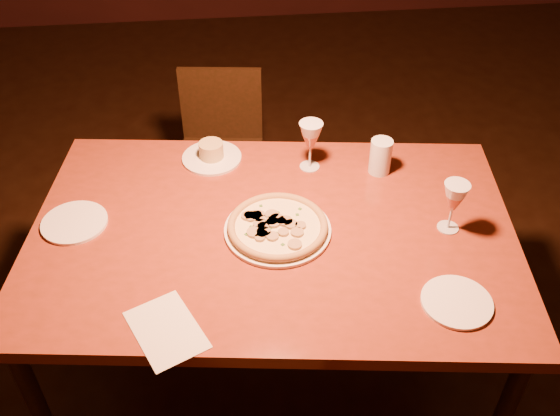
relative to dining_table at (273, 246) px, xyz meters
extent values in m
plane|color=black|center=(0.04, 0.08, -0.75)|extent=(7.00, 7.00, 0.00)
cube|color=maroon|center=(0.00, 0.00, 0.05)|extent=(1.65, 1.18, 0.04)
cylinder|color=black|center=(-0.64, 0.52, -0.36)|extent=(0.05, 0.05, 0.78)
cylinder|color=black|center=(0.75, 0.33, -0.36)|extent=(0.05, 0.05, 0.78)
cube|color=black|center=(-0.16, 0.96, -0.34)|extent=(0.43, 0.43, 0.04)
cube|color=black|center=(-0.14, 1.14, -0.13)|extent=(0.39, 0.08, 0.37)
cylinder|color=black|center=(-0.33, 0.82, -0.55)|extent=(0.03, 0.03, 0.40)
cylinder|color=black|center=(-0.29, 1.13, -0.55)|extent=(0.03, 0.03, 0.40)
cylinder|color=black|center=(-0.02, 0.78, -0.55)|extent=(0.03, 0.03, 0.40)
cylinder|color=black|center=(0.02, 1.09, -0.55)|extent=(0.03, 0.03, 0.40)
cylinder|color=white|center=(0.02, -0.01, 0.08)|extent=(0.34, 0.34, 0.01)
cylinder|color=#F8E3AB|center=(0.02, -0.01, 0.09)|extent=(0.31, 0.31, 0.01)
torus|color=tan|center=(0.02, -0.01, 0.10)|extent=(0.32, 0.32, 0.02)
cylinder|color=white|center=(-0.18, 0.40, 0.08)|extent=(0.22, 0.22, 0.01)
cylinder|color=tan|center=(-0.18, 0.40, 0.11)|extent=(0.09, 0.09, 0.06)
cylinder|color=silver|center=(0.41, 0.27, 0.14)|extent=(0.08, 0.08, 0.13)
cylinder|color=white|center=(-0.63, 0.09, 0.08)|extent=(0.21, 0.21, 0.01)
cylinder|color=white|center=(0.48, -0.36, 0.08)|extent=(0.20, 0.20, 0.01)
cube|color=silver|center=(-0.32, -0.37, 0.07)|extent=(0.25, 0.28, 0.00)
camera|label=1|loc=(-0.13, -1.46, 1.40)|focal=40.00mm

